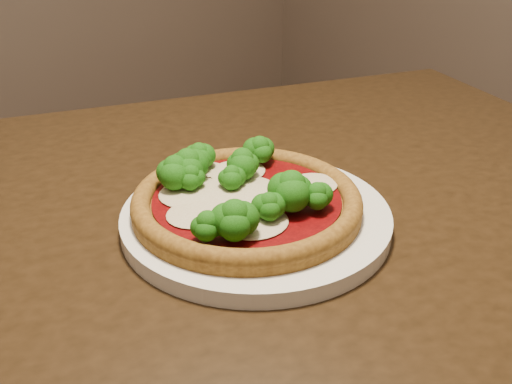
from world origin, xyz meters
TOP-DOWN VIEW (x-y plane):
  - dining_table at (0.15, -0.09)m, footprint 1.36×1.20m
  - plate at (0.17, -0.10)m, footprint 0.29×0.29m
  - pizza at (0.16, -0.09)m, footprint 0.25×0.25m

SIDE VIEW (x-z plane):
  - dining_table at x=0.15m, z-range 0.28..1.03m
  - plate at x=0.17m, z-range 0.75..0.77m
  - pizza at x=0.16m, z-range 0.75..0.82m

